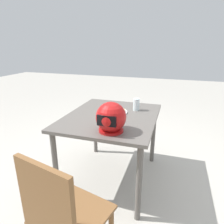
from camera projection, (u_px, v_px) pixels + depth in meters
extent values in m
plane|color=#B2ADA3|center=(112.00, 177.00, 2.30)|extent=(14.00, 14.00, 0.00)
cube|color=#5B5651|center=(112.00, 117.00, 2.06)|extent=(0.90, 1.08, 0.03)
cylinder|color=#5B5651|center=(153.00, 135.00, 2.50)|extent=(0.05, 0.05, 0.71)
cylinder|color=#5B5651|center=(95.00, 128.00, 2.73)|extent=(0.05, 0.05, 0.71)
cylinder|color=#5B5651|center=(139.00, 184.00, 1.64)|extent=(0.05, 0.05, 0.71)
cylinder|color=#5B5651|center=(56.00, 167.00, 1.87)|extent=(0.05, 0.05, 0.71)
cylinder|color=white|center=(112.00, 112.00, 2.15)|extent=(0.31, 0.31, 0.01)
cylinder|color=tan|center=(112.00, 111.00, 2.14)|extent=(0.27, 0.27, 0.02)
cylinder|color=red|center=(112.00, 110.00, 2.14)|extent=(0.23, 0.23, 0.00)
sphere|color=#234C1E|center=(113.00, 107.00, 2.19)|extent=(0.04, 0.04, 0.04)
sphere|color=#234C1E|center=(112.00, 110.00, 2.10)|extent=(0.03, 0.03, 0.03)
sphere|color=#234C1E|center=(112.00, 106.00, 2.23)|extent=(0.03, 0.03, 0.03)
sphere|color=#234C1E|center=(114.00, 110.00, 2.08)|extent=(0.03, 0.03, 0.03)
cylinder|color=#E0D172|center=(118.00, 109.00, 2.14)|extent=(0.03, 0.03, 0.02)
cylinder|color=#E0D172|center=(113.00, 110.00, 2.11)|extent=(0.02, 0.02, 0.02)
cylinder|color=#E0D172|center=(114.00, 112.00, 2.04)|extent=(0.02, 0.02, 0.02)
cylinder|color=#E0D172|center=(111.00, 109.00, 2.13)|extent=(0.02, 0.02, 0.02)
cylinder|color=#E0D172|center=(111.00, 109.00, 2.11)|extent=(0.02, 0.02, 0.02)
sphere|color=#B21414|center=(111.00, 117.00, 1.65)|extent=(0.25, 0.25, 0.25)
cylinder|color=#B21414|center=(111.00, 130.00, 1.69)|extent=(0.21, 0.21, 0.02)
cube|color=black|center=(106.00, 121.00, 1.55)|extent=(0.16, 0.02, 0.09)
cylinder|color=silver|center=(136.00, 105.00, 2.19)|extent=(0.07, 0.07, 0.13)
cube|color=brown|center=(73.00, 215.00, 1.25)|extent=(0.48, 0.48, 0.02)
cube|color=brown|center=(46.00, 203.00, 1.02)|extent=(0.38, 0.12, 0.45)
cylinder|color=brown|center=(73.00, 213.00, 1.54)|extent=(0.04, 0.04, 0.43)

